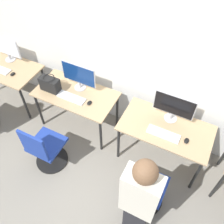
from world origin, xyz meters
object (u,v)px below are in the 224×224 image
at_px(keyboard_left, 71,98).
at_px(mouse_right, 187,141).
at_px(monitor_far_left, 6,48).
at_px(monitor_left, 79,76).
at_px(mouse_left, 89,103).
at_px(monitor_right, 174,107).
at_px(office_chair_right, 146,192).
at_px(keyboard_right, 163,134).
at_px(person_right, 139,202).
at_px(mouse_far_left, 13,74).
at_px(handbag, 50,84).
at_px(office_chair_left, 45,150).

distance_m(keyboard_left, mouse_right, 1.72).
xyz_separation_m(monitor_far_left, keyboard_left, (1.42, -0.30, -0.23)).
bearing_deg(monitor_left, mouse_left, -37.59).
bearing_deg(monitor_right, monitor_far_left, 179.66).
relative_size(monitor_left, office_chair_right, 0.60).
relative_size(keyboard_left, keyboard_right, 1.00).
height_order(keyboard_left, person_right, person_right).
bearing_deg(monitor_left, person_right, -40.83).
xyz_separation_m(keyboard_left, person_right, (1.49, -1.04, 0.16)).
relative_size(mouse_far_left, keyboard_left, 0.21).
height_order(mouse_far_left, office_chair_right, office_chair_right).
bearing_deg(keyboard_left, office_chair_right, -24.37).
xyz_separation_m(keyboard_right, office_chair_right, (0.06, -0.66, -0.38)).
height_order(keyboard_right, handbag, handbag).
distance_m(office_chair_left, handbag, 0.96).
height_order(mouse_far_left, handbag, handbag).
xyz_separation_m(keyboard_left, monitor_right, (1.42, 0.29, 0.23)).
relative_size(mouse_right, office_chair_right, 0.10).
xyz_separation_m(monitor_far_left, mouse_far_left, (0.30, -0.29, -0.22)).
height_order(monitor_right, mouse_right, monitor_right).
height_order(monitor_left, office_chair_right, monitor_left).
distance_m(mouse_far_left, mouse_right, 2.84).
bearing_deg(mouse_left, monitor_left, 142.41).
bearing_deg(keyboard_right, monitor_far_left, 173.65).
relative_size(monitor_far_left, mouse_far_left, 6.06).
bearing_deg(monitor_far_left, person_right, -24.73).
bearing_deg(keyboard_left, monitor_far_left, 167.97).
distance_m(monitor_far_left, office_chair_left, 1.85).
height_order(keyboard_left, office_chair_left, office_chair_left).
relative_size(mouse_far_left, keyboard_right, 0.21).
distance_m(office_chair_left, monitor_right, 1.86).
height_order(mouse_right, person_right, person_right).
bearing_deg(handbag, monitor_right, 8.68).
distance_m(keyboard_left, mouse_left, 0.29).
bearing_deg(handbag, keyboard_right, -0.83).
bearing_deg(handbag, mouse_far_left, 179.78).
height_order(keyboard_left, monitor_right, monitor_right).
xyz_separation_m(office_chair_left, person_right, (1.50, -0.30, 0.54)).
bearing_deg(office_chair_left, monitor_far_left, 143.46).
bearing_deg(person_right, mouse_right, 77.66).
bearing_deg(monitor_right, office_chair_right, -86.38).
bearing_deg(office_chair_left, mouse_right, 23.41).
relative_size(monitor_far_left, monitor_left, 1.00).
bearing_deg(monitor_right, mouse_right, -42.35).
height_order(monitor_right, office_chair_right, monitor_right).
bearing_deg(monitor_far_left, office_chair_left, -36.54).
bearing_deg(mouse_left, mouse_far_left, -179.62).
relative_size(monitor_right, person_right, 0.33).
xyz_separation_m(mouse_far_left, handbag, (0.75, -0.00, 0.10)).
height_order(mouse_far_left, office_chair_left, office_chair_left).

